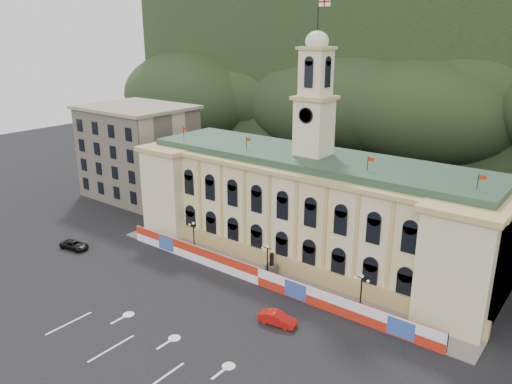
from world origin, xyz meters
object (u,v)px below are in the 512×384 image
Objects in this scene: statue at (272,269)px; black_suv at (75,245)px; lamp_center at (267,259)px; red_sedan at (278,319)px.

statue is 32.11m from black_suv.
red_sedan is (7.54, -8.20, -2.31)m from lamp_center.
statue reaches higher than black_suv.
statue is 0.72× the size of lamp_center.
statue is 0.73× the size of black_suv.
red_sedan is at bearing -96.53° from black_suv.
lamp_center is 1.07× the size of red_sedan.
lamp_center is at bearing -90.00° from statue.
black_suv is (-37.54, -2.23, -0.09)m from red_sedan.
statue is at bearing 30.04° from red_sedan.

